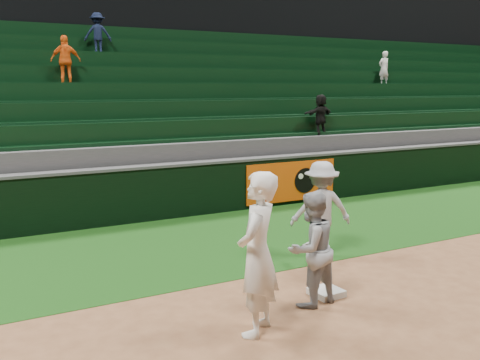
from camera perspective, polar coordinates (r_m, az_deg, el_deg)
name	(u,v)px	position (r m, az deg, el deg)	size (l,w,h in m)	color
ground	(309,291)	(8.11, 7.42, -11.64)	(70.00, 70.00, 0.00)	brown
foul_grass	(220,240)	(10.55, -2.14, -6.39)	(36.00, 4.20, 0.01)	#10360D
upper_deck	(65,12)	(24.16, -18.16, 16.68)	(40.00, 12.00, 12.00)	black
first_base	(326,292)	(7.97, 9.20, -11.74)	(0.41, 0.41, 0.09)	silver
first_baseman	(257,254)	(6.44, 1.87, -7.89)	(0.73, 0.48, 2.00)	white
baserunner	(311,249)	(7.38, 7.57, -7.31)	(0.77, 0.60, 1.59)	#909399
base_coach	(321,209)	(9.53, 8.64, -3.04)	(1.09, 0.62, 1.68)	#A0A4AE
field_wall	(179,189)	(12.37, -6.53, -1.01)	(36.00, 0.45, 1.25)	black
stadium_seating	(129,131)	(15.76, -11.81, 5.12)	(36.00, 5.95, 5.10)	#39393B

